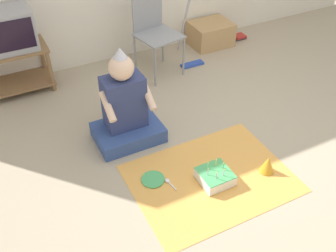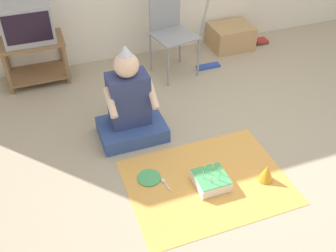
# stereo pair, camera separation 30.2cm
# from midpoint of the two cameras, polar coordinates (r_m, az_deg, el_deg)

# --- Properties ---
(ground_plane) EXTENTS (16.00, 16.00, 0.00)m
(ground_plane) POSITION_cam_midpoint_polar(r_m,az_deg,el_deg) (3.61, 8.75, -2.97)
(ground_plane) COLOR tan
(tv_stand) EXTENTS (0.67, 0.43, 0.49)m
(tv_stand) POSITION_cam_midpoint_polar(r_m,az_deg,el_deg) (4.51, -22.93, 8.02)
(tv_stand) COLOR olive
(tv_stand) RESTS_ON ground_plane
(tv) EXTENTS (0.51, 0.40, 0.40)m
(tv) POSITION_cam_midpoint_polar(r_m,az_deg,el_deg) (4.35, -24.26, 12.55)
(tv) COLOR #99999E
(tv) RESTS_ON tv_stand
(folding_chair) EXTENTS (0.51, 0.50, 0.92)m
(folding_chair) POSITION_cam_midpoint_polar(r_m,az_deg,el_deg) (4.42, -4.08, 14.07)
(folding_chair) COLOR gray
(folding_chair) RESTS_ON ground_plane
(cardboard_box_stack) EXTENTS (0.51, 0.41, 0.29)m
(cardboard_box_stack) POSITION_cam_midpoint_polar(r_m,az_deg,el_deg) (5.19, 4.48, 13.16)
(cardboard_box_stack) COLOR tan
(cardboard_box_stack) RESTS_ON ground_plane
(dust_mop) EXTENTS (0.28, 0.43, 1.11)m
(dust_mop) POSITION_cam_midpoint_polar(r_m,az_deg,el_deg) (4.69, 1.18, 12.60)
(dust_mop) COLOR #2D4CB2
(dust_mop) RESTS_ON ground_plane
(book_pile) EXTENTS (0.18, 0.14, 0.05)m
(book_pile) POSITION_cam_midpoint_polar(r_m,az_deg,el_deg) (5.43, 8.68, 12.63)
(book_pile) COLOR #333338
(book_pile) RESTS_ON ground_plane
(person_seated) EXTENTS (0.60, 0.43, 0.91)m
(person_seated) POSITION_cam_midpoint_polar(r_m,az_deg,el_deg) (3.52, -8.64, 2.17)
(person_seated) COLOR #334C8C
(person_seated) RESTS_ON ground_plane
(party_cloth) EXTENTS (1.30, 0.98, 0.01)m
(party_cloth) POSITION_cam_midpoint_polar(r_m,az_deg,el_deg) (3.29, 3.60, -7.68)
(party_cloth) COLOR #EFA84C
(party_cloth) RESTS_ON ground_plane
(birthday_cake) EXTENTS (0.26, 0.26, 0.17)m
(birthday_cake) POSITION_cam_midpoint_polar(r_m,az_deg,el_deg) (3.23, 4.17, -7.41)
(birthday_cake) COLOR white
(birthday_cake) RESTS_ON party_cloth
(party_hat_blue) EXTENTS (0.12, 0.12, 0.16)m
(party_hat_blue) POSITION_cam_midpoint_polar(r_m,az_deg,el_deg) (3.35, 11.78, -5.56)
(party_hat_blue) COLOR gold
(party_hat_blue) RESTS_ON party_cloth
(paper_plate) EXTENTS (0.19, 0.19, 0.01)m
(paper_plate) POSITION_cam_midpoint_polar(r_m,az_deg,el_deg) (3.27, -4.87, -7.82)
(paper_plate) COLOR #4CB266
(paper_plate) RESTS_ON party_cloth
(plastic_spoon_near) EXTENTS (0.04, 0.14, 0.01)m
(plastic_spoon_near) POSITION_cam_midpoint_polar(r_m,az_deg,el_deg) (3.24, -2.62, -8.21)
(plastic_spoon_near) COLOR white
(plastic_spoon_near) RESTS_ON party_cloth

